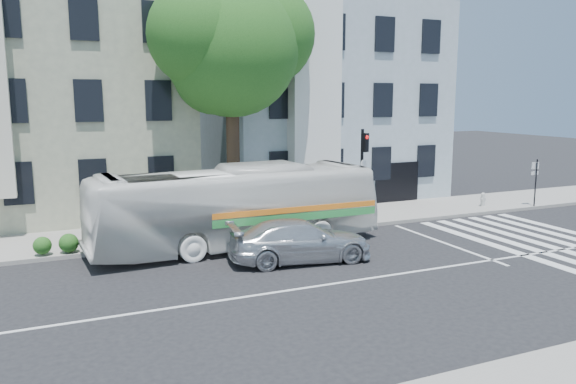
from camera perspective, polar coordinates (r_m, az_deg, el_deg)
ground at (r=16.98m, az=3.69°, el=-9.44°), size 120.00×120.00×0.00m
sidewalk_far at (r=24.07m, az=-5.10°, el=-3.56°), size 80.00×4.00×0.15m
building_left at (r=29.24m, az=-23.15°, el=8.76°), size 12.00×10.00×11.00m
building_right at (r=32.60m, az=2.60°, el=9.52°), size 12.00×10.00×11.00m
street_tree at (r=24.27m, az=-5.82°, el=14.97°), size 7.30×5.90×11.10m
bus at (r=20.88m, az=-5.14°, el=-1.51°), size 3.28×11.12×3.06m
sedan at (r=19.19m, az=1.26°, el=-4.96°), size 2.64×5.13×1.43m
hedge at (r=21.52m, az=-12.30°, el=-4.16°), size 8.53×2.08×0.70m
traffic_signal at (r=25.50m, az=7.64°, el=3.06°), size 0.41×0.53×4.14m
fire_hydrant at (r=29.74m, az=19.19°, el=-0.69°), size 0.39×0.23×0.68m
far_sign_pole at (r=30.55m, az=23.84°, el=1.48°), size 0.43×0.16×2.36m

